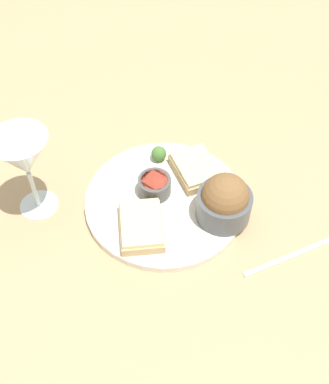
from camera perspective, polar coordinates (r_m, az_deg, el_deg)
name	(u,v)px	position (r m, az deg, el deg)	size (l,w,h in m)	color
ground_plane	(165,204)	(0.88, 0.00, -1.41)	(4.00, 4.00, 0.00)	tan
dinner_plate	(165,201)	(0.87, 0.00, -1.12)	(0.29, 0.29, 0.01)	silver
salad_bowl	(224,201)	(0.82, 7.12, -1.04)	(0.10, 0.10, 0.09)	#4C5156
sauce_ramekin	(155,185)	(0.86, -1.18, 0.83)	(0.06, 0.06, 0.03)	#4C4C4C
cheese_toast_near	(141,226)	(0.82, -2.77, -4.05)	(0.12, 0.11, 0.03)	tan
cheese_toast_far	(196,169)	(0.90, 3.74, 2.78)	(0.11, 0.09, 0.03)	tan
wine_glass	(24,158)	(0.81, -16.33, 3.85)	(0.10, 0.10, 0.17)	silver
garnish	(159,154)	(0.92, -0.68, 4.56)	(0.03, 0.03, 0.03)	#477533
fork	(289,256)	(0.84, 14.56, -7.38)	(0.03, 0.17, 0.01)	silver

